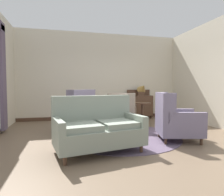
{
  "coord_description": "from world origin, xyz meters",
  "views": [
    {
      "loc": [
        -1.31,
        -4.05,
        1.16
      ],
      "look_at": [
        -0.13,
        0.73,
        0.89
      ],
      "focal_mm": 31.17,
      "sensor_mm": 36.0,
      "label": 1
    }
  ],
  "objects_px": {
    "coffee_table": "(117,122)",
    "settee": "(98,129)",
    "armchair_beside_settee": "(175,121)",
    "sideboard": "(140,105)",
    "armchair_near_window": "(122,112)",
    "porcelain_vase": "(117,111)",
    "side_table": "(142,112)",
    "armchair_far_left": "(76,115)",
    "gramophone": "(142,89)"
  },
  "relations": [
    {
      "from": "coffee_table",
      "to": "porcelain_vase",
      "type": "relative_size",
      "value": 2.12
    },
    {
      "from": "armchair_near_window",
      "to": "side_table",
      "type": "height_order",
      "value": "armchair_near_window"
    },
    {
      "from": "coffee_table",
      "to": "sideboard",
      "type": "relative_size",
      "value": 0.78
    },
    {
      "from": "porcelain_vase",
      "to": "armchair_near_window",
      "type": "xyz_separation_m",
      "value": [
        0.5,
        1.2,
        -0.2
      ]
    },
    {
      "from": "coffee_table",
      "to": "gramophone",
      "type": "height_order",
      "value": "gramophone"
    },
    {
      "from": "coffee_table",
      "to": "gramophone",
      "type": "xyz_separation_m",
      "value": [
        1.62,
        2.48,
        0.72
      ]
    },
    {
      "from": "settee",
      "to": "armchair_near_window",
      "type": "relative_size",
      "value": 1.56
    },
    {
      "from": "armchair_near_window",
      "to": "gramophone",
      "type": "xyz_separation_m",
      "value": [
        1.16,
        1.34,
        0.66
      ]
    },
    {
      "from": "coffee_table",
      "to": "side_table",
      "type": "relative_size",
      "value": 1.19
    },
    {
      "from": "settee",
      "to": "gramophone",
      "type": "relative_size",
      "value": 3.25
    },
    {
      "from": "coffee_table",
      "to": "armchair_near_window",
      "type": "height_order",
      "value": "armchair_near_window"
    },
    {
      "from": "armchair_beside_settee",
      "to": "armchair_far_left",
      "type": "relative_size",
      "value": 0.95
    },
    {
      "from": "armchair_far_left",
      "to": "gramophone",
      "type": "height_order",
      "value": "gramophone"
    },
    {
      "from": "armchair_near_window",
      "to": "side_table",
      "type": "bearing_deg",
      "value": -154.56
    },
    {
      "from": "armchair_far_left",
      "to": "gramophone",
      "type": "distance_m",
      "value": 3.16
    },
    {
      "from": "side_table",
      "to": "sideboard",
      "type": "height_order",
      "value": "sideboard"
    },
    {
      "from": "armchair_beside_settee",
      "to": "sideboard",
      "type": "xyz_separation_m",
      "value": [
        0.42,
        3.06,
        0.05
      ]
    },
    {
      "from": "porcelain_vase",
      "to": "armchair_far_left",
      "type": "distance_m",
      "value": 1.12
    },
    {
      "from": "porcelain_vase",
      "to": "sideboard",
      "type": "relative_size",
      "value": 0.37
    },
    {
      "from": "side_table",
      "to": "armchair_far_left",
      "type": "bearing_deg",
      "value": -165.56
    },
    {
      "from": "porcelain_vase",
      "to": "gramophone",
      "type": "bearing_deg",
      "value": 56.9
    },
    {
      "from": "armchair_beside_settee",
      "to": "side_table",
      "type": "distance_m",
      "value": 1.66
    },
    {
      "from": "armchair_beside_settee",
      "to": "armchair_near_window",
      "type": "bearing_deg",
      "value": 37.36
    },
    {
      "from": "porcelain_vase",
      "to": "armchair_beside_settee",
      "type": "bearing_deg",
      "value": -20.15
    },
    {
      "from": "armchair_far_left",
      "to": "gramophone",
      "type": "bearing_deg",
      "value": 175.24
    },
    {
      "from": "coffee_table",
      "to": "settee",
      "type": "xyz_separation_m",
      "value": [
        -0.58,
        -0.78,
        0.04
      ]
    },
    {
      "from": "porcelain_vase",
      "to": "armchair_near_window",
      "type": "height_order",
      "value": "armchair_near_window"
    },
    {
      "from": "settee",
      "to": "armchair_far_left",
      "type": "height_order",
      "value": "armchair_far_left"
    },
    {
      "from": "armchair_near_window",
      "to": "coffee_table",
      "type": "bearing_deg",
      "value": 91.75
    },
    {
      "from": "coffee_table",
      "to": "armchair_near_window",
      "type": "relative_size",
      "value": 0.78
    },
    {
      "from": "armchair_beside_settee",
      "to": "armchair_far_left",
      "type": "distance_m",
      "value": 2.34
    },
    {
      "from": "coffee_table",
      "to": "sideboard",
      "type": "bearing_deg",
      "value": 58.52
    },
    {
      "from": "coffee_table",
      "to": "armchair_far_left",
      "type": "relative_size",
      "value": 0.76
    },
    {
      "from": "armchair_near_window",
      "to": "sideboard",
      "type": "bearing_deg",
      "value": -104.13
    },
    {
      "from": "porcelain_vase",
      "to": "side_table",
      "type": "height_order",
      "value": "porcelain_vase"
    },
    {
      "from": "coffee_table",
      "to": "gramophone",
      "type": "distance_m",
      "value": 3.05
    },
    {
      "from": "coffee_table",
      "to": "settee",
      "type": "relative_size",
      "value": 0.5
    },
    {
      "from": "coffee_table",
      "to": "porcelain_vase",
      "type": "distance_m",
      "value": 0.26
    },
    {
      "from": "armchair_beside_settee",
      "to": "gramophone",
      "type": "distance_m",
      "value": 3.08
    },
    {
      "from": "settee",
      "to": "armchair_beside_settee",
      "type": "height_order",
      "value": "armchair_beside_settee"
    },
    {
      "from": "settee",
      "to": "armchair_beside_settee",
      "type": "bearing_deg",
      "value": -1.02
    },
    {
      "from": "porcelain_vase",
      "to": "side_table",
      "type": "relative_size",
      "value": 0.56
    },
    {
      "from": "armchair_beside_settee",
      "to": "sideboard",
      "type": "height_order",
      "value": "sideboard"
    },
    {
      "from": "armchair_far_left",
      "to": "gramophone",
      "type": "relative_size",
      "value": 2.17
    },
    {
      "from": "settee",
      "to": "armchair_beside_settee",
      "type": "relative_size",
      "value": 1.59
    },
    {
      "from": "settee",
      "to": "side_table",
      "type": "distance_m",
      "value": 2.56
    },
    {
      "from": "coffee_table",
      "to": "armchair_beside_settee",
      "type": "xyz_separation_m",
      "value": [
        1.16,
        -0.49,
        0.07
      ]
    },
    {
      "from": "coffee_table",
      "to": "armchair_far_left",
      "type": "height_order",
      "value": "armchair_far_left"
    },
    {
      "from": "armchair_beside_settee",
      "to": "armchair_far_left",
      "type": "height_order",
      "value": "armchair_far_left"
    },
    {
      "from": "porcelain_vase",
      "to": "armchair_beside_settee",
      "type": "height_order",
      "value": "armchair_beside_settee"
    }
  ]
}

